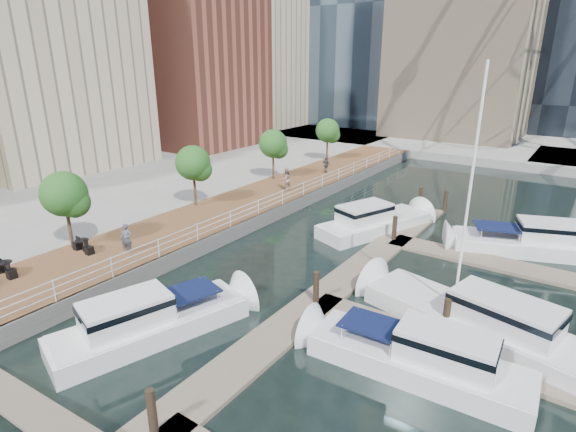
# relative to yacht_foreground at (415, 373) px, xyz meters

# --- Properties ---
(ground) EXTENTS (520.00, 520.00, 0.00)m
(ground) POSITION_rel_yacht_foreground_xyz_m (-8.86, -5.80, 0.00)
(ground) COLOR black
(ground) RESTS_ON ground
(boardwalk) EXTENTS (6.00, 60.00, 1.00)m
(boardwalk) POSITION_rel_yacht_foreground_xyz_m (-17.86, 9.20, 0.50)
(boardwalk) COLOR brown
(boardwalk) RESTS_ON ground
(seawall) EXTENTS (0.25, 60.00, 1.00)m
(seawall) POSITION_rel_yacht_foreground_xyz_m (-14.86, 9.20, 0.50)
(seawall) COLOR #595954
(seawall) RESTS_ON ground
(land_inland) EXTENTS (48.00, 90.00, 1.00)m
(land_inland) POSITION_rel_yacht_foreground_xyz_m (-44.86, 9.20, 0.50)
(land_inland) COLOR gray
(land_inland) RESTS_ON ground
(land_far) EXTENTS (200.00, 114.00, 1.00)m
(land_far) POSITION_rel_yacht_foreground_xyz_m (-8.86, 96.20, 0.50)
(land_far) COLOR gray
(land_far) RESTS_ON ground
(railing) EXTENTS (0.10, 60.00, 1.05)m
(railing) POSITION_rel_yacht_foreground_xyz_m (-14.96, 9.20, 1.52)
(railing) COLOR white
(railing) RESTS_ON boardwalk
(floating_docks) EXTENTS (16.00, 34.00, 2.60)m
(floating_docks) POSITION_rel_yacht_foreground_xyz_m (-0.89, 4.18, 0.49)
(floating_docks) COLOR #6D6051
(floating_docks) RESTS_ON ground
(midrise_condos) EXTENTS (19.00, 67.00, 28.00)m
(midrise_condos) POSITION_rel_yacht_foreground_xyz_m (-42.42, 21.02, 13.42)
(midrise_condos) COLOR #BCAD8E
(midrise_condos) RESTS_ON ground
(street_trees) EXTENTS (2.60, 42.60, 4.60)m
(street_trees) POSITION_rel_yacht_foreground_xyz_m (-20.26, 8.20, 4.29)
(street_trees) COLOR #3F2B1C
(street_trees) RESTS_ON ground
(yacht_foreground) EXTENTS (9.24, 2.90, 2.15)m
(yacht_foreground) POSITION_rel_yacht_foreground_xyz_m (0.00, 0.00, 0.00)
(yacht_foreground) COLOR silver
(yacht_foreground) RESTS_ON ground
(pedestrian_near) EXTENTS (0.76, 0.67, 1.74)m
(pedestrian_near) POSITION_rel_yacht_foreground_xyz_m (-16.94, -0.41, 1.87)
(pedestrian_near) COLOR #434959
(pedestrian_near) RESTS_ON boardwalk
(pedestrian_mid) EXTENTS (1.03, 1.14, 1.93)m
(pedestrian_mid) POSITION_rel_yacht_foreground_xyz_m (-16.97, 15.57, 1.97)
(pedestrian_mid) COLOR gray
(pedestrian_mid) RESTS_ON boardwalk
(pedestrian_far) EXTENTS (0.98, 0.55, 1.57)m
(pedestrian_far) POSITION_rel_yacht_foreground_xyz_m (-17.37, 23.07, 1.78)
(pedestrian_far) COLOR #31373E
(pedestrian_far) RESTS_ON boardwalk
(moored_yachts) EXTENTS (25.29, 36.16, 11.50)m
(moored_yachts) POSITION_rel_yacht_foreground_xyz_m (0.87, 4.86, 0.00)
(moored_yachts) COLOR silver
(moored_yachts) RESTS_ON ground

